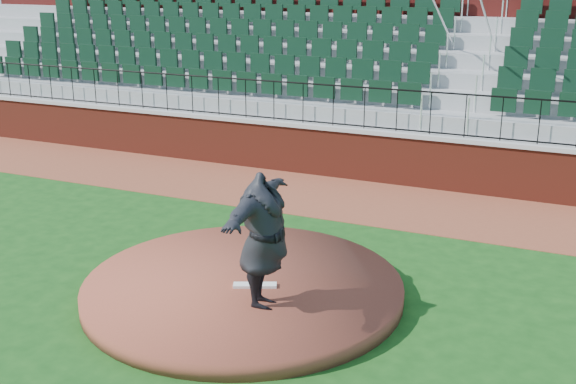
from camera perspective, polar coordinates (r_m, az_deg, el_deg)
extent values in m
plane|color=#144413|center=(11.72, -3.00, -8.11)|extent=(90.00, 90.00, 0.00)
cube|color=brown|center=(16.37, 5.54, -0.56)|extent=(34.00, 3.20, 0.01)
cube|color=maroon|center=(17.67, 7.26, 2.75)|extent=(34.00, 0.35, 1.20)
cube|color=#B7B7B7|center=(17.51, 7.34, 4.81)|extent=(34.00, 0.45, 0.10)
cube|color=maroon|center=(22.57, 11.65, 11.29)|extent=(34.00, 0.50, 5.50)
cylinder|color=brown|center=(11.62, -3.59, -7.67)|extent=(5.13, 5.13, 0.25)
cube|color=white|center=(11.35, -2.66, -7.45)|extent=(0.69, 0.43, 0.05)
imported|color=black|center=(10.35, -1.99, -3.91)|extent=(1.06, 2.62, 2.07)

